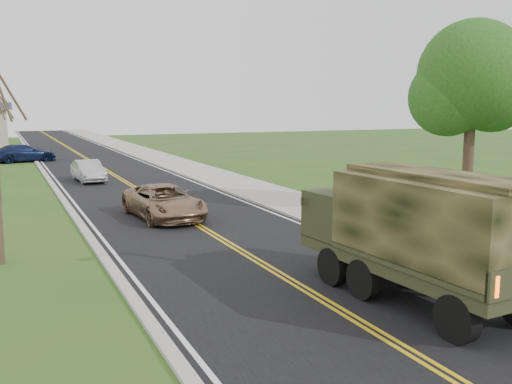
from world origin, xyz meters
TOP-DOWN VIEW (x-y plane):
  - ground at (0.00, 0.00)m, footprint 160.00×160.00m
  - road at (0.00, 40.00)m, footprint 8.00×120.00m
  - curb_right at (4.15, 40.00)m, footprint 0.30×120.00m
  - sidewalk_right at (5.90, 40.00)m, footprint 3.20×120.00m
  - curb_left at (-4.15, 40.00)m, footprint 0.30×120.00m
  - leafy_tree at (11.00, 10.01)m, footprint 4.83×4.50m
  - military_truck at (1.94, 2.33)m, footprint 2.62×6.50m
  - suv_champagne at (-0.80, 14.62)m, footprint 2.71×5.15m
  - sedan_silver at (-1.98, 27.53)m, footprint 1.69×4.04m
  - lot_car_navy at (-5.00, 42.00)m, footprint 5.27×3.06m

SIDE VIEW (x-z plane):
  - ground at x=0.00m, z-range 0.00..0.00m
  - road at x=0.00m, z-range 0.00..0.01m
  - sidewalk_right at x=5.90m, z-range 0.00..0.10m
  - curb_left at x=-4.15m, z-range 0.00..0.10m
  - curb_right at x=4.15m, z-range 0.00..0.12m
  - sedan_silver at x=-1.98m, z-range 0.00..1.30m
  - suv_champagne at x=-0.80m, z-range 0.00..1.38m
  - lot_car_navy at x=-5.00m, z-range 0.00..1.44m
  - military_truck at x=1.94m, z-range 0.23..3.40m
  - leafy_tree at x=11.00m, z-range 1.44..9.54m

